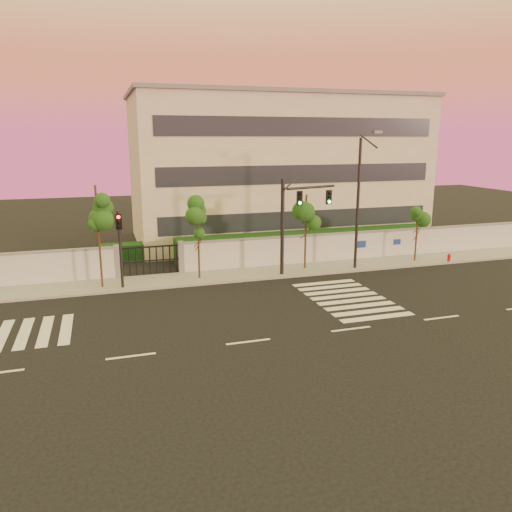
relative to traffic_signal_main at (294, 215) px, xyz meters
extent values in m
plane|color=black|center=(-5.88, -9.57, -3.96)|extent=(120.00, 120.00, 0.00)
cube|color=gray|center=(-5.88, 0.93, -3.88)|extent=(60.00, 3.00, 0.15)
cube|color=#B9BBC1|center=(8.62, 2.43, -2.96)|extent=(31.00, 0.30, 2.00)
cube|color=slate|center=(8.62, 2.43, -1.90)|extent=(31.00, 0.36, 0.12)
cube|color=slate|center=(-10.88, 2.43, -2.86)|extent=(0.35, 0.35, 2.20)
cube|color=slate|center=(-6.88, 2.43, -2.86)|extent=(0.35, 0.35, 2.20)
cube|color=black|center=(3.12, 4.93, -3.06)|extent=(20.00, 2.00, 1.80)
cube|color=black|center=(-8.88, 7.43, -3.36)|extent=(6.00, 1.50, 1.20)
cube|color=beige|center=(3.12, 12.43, 2.04)|extent=(24.00, 12.00, 12.00)
cube|color=#262D38|center=(3.12, 6.41, -1.46)|extent=(22.00, 0.08, 1.40)
cube|color=#262D38|center=(3.12, 6.41, 2.04)|extent=(22.00, 0.08, 1.40)
cube|color=#262D38|center=(3.12, 6.41, 5.54)|extent=(22.00, 0.08, 1.40)
cube|color=slate|center=(3.12, 12.43, 8.14)|extent=(24.40, 12.40, 0.30)
cube|color=silver|center=(-16.28, -5.57, -3.95)|extent=(0.50, 4.00, 0.02)
cube|color=silver|center=(-15.38, -5.57, -3.95)|extent=(0.50, 4.00, 0.02)
cube|color=silver|center=(-14.48, -5.57, -3.95)|extent=(0.50, 4.00, 0.02)
cube|color=silver|center=(-13.58, -5.57, -3.95)|extent=(0.50, 4.00, 0.02)
cube|color=silver|center=(1.12, -8.57, -3.95)|extent=(4.00, 0.50, 0.02)
cube|color=silver|center=(1.12, -7.67, -3.95)|extent=(4.00, 0.50, 0.02)
cube|color=silver|center=(1.12, -6.77, -3.95)|extent=(4.00, 0.50, 0.02)
cube|color=silver|center=(1.12, -5.87, -3.95)|extent=(4.00, 0.50, 0.02)
cube|color=silver|center=(1.12, -4.97, -3.95)|extent=(4.00, 0.50, 0.02)
cube|color=silver|center=(1.12, -4.07, -3.95)|extent=(4.00, 0.50, 0.02)
cube|color=silver|center=(1.12, -3.17, -3.95)|extent=(4.00, 0.50, 0.02)
cube|color=silver|center=(1.12, -2.27, -3.95)|extent=(4.00, 0.50, 0.02)
cube|color=silver|center=(-10.88, -9.57, -3.95)|extent=(2.00, 0.15, 0.01)
cube|color=silver|center=(-5.88, -9.57, -3.95)|extent=(2.00, 0.15, 0.01)
cube|color=silver|center=(-0.88, -9.57, -3.95)|extent=(2.00, 0.15, 0.01)
cube|color=silver|center=(4.12, -9.57, -3.95)|extent=(2.00, 0.15, 0.01)
cylinder|color=#382314|center=(-11.87, 0.49, -0.90)|extent=(0.13, 0.13, 6.11)
sphere|color=#194C15|center=(-11.87, 0.49, 0.93)|extent=(1.17, 1.17, 1.17)
sphere|color=#194C15|center=(-11.49, 0.71, 0.02)|extent=(0.90, 0.90, 0.90)
sphere|color=#194C15|center=(-12.19, 0.33, 0.32)|extent=(0.85, 0.85, 0.85)
cylinder|color=#382314|center=(-6.04, 0.69, -1.38)|extent=(0.12, 0.12, 5.14)
sphere|color=#194C15|center=(-6.04, 0.69, 0.16)|extent=(1.13, 1.13, 1.13)
sphere|color=#194C15|center=(-5.68, 0.89, -0.61)|extent=(0.86, 0.86, 0.86)
sphere|color=#194C15|center=(-6.34, 0.53, -0.36)|extent=(0.82, 0.82, 0.82)
cylinder|color=#382314|center=(1.23, 0.99, -1.42)|extent=(0.13, 0.13, 5.08)
sphere|color=#194C15|center=(1.23, 0.99, 0.11)|extent=(1.21, 1.21, 1.21)
sphere|color=#194C15|center=(1.61, 1.21, -0.65)|extent=(0.92, 0.92, 0.92)
sphere|color=#194C15|center=(0.90, 0.83, -0.40)|extent=(0.88, 0.88, 0.88)
cylinder|color=#382314|center=(9.54, 0.57, -1.94)|extent=(0.12, 0.12, 4.03)
sphere|color=#194C15|center=(9.54, 0.57, -0.74)|extent=(1.13, 1.13, 1.13)
sphere|color=#194C15|center=(9.90, 0.78, -1.34)|extent=(0.86, 0.86, 0.86)
sphere|color=#194C15|center=(9.23, 0.42, -1.14)|extent=(0.82, 0.82, 0.82)
cylinder|color=black|center=(-0.79, 0.01, -0.83)|extent=(0.24, 0.24, 6.26)
cylinder|color=black|center=(1.13, 0.01, 1.70)|extent=(3.72, 1.27, 0.16)
cube|color=black|center=(0.32, -0.04, 1.04)|extent=(0.35, 0.18, 0.91)
sphere|color=#0CF259|center=(0.32, -0.15, 0.76)|extent=(0.20, 0.20, 0.20)
cube|color=black|center=(2.34, -0.04, 1.04)|extent=(0.35, 0.18, 0.91)
sphere|color=#0CF259|center=(2.34, -0.15, 0.76)|extent=(0.20, 0.20, 0.20)
cylinder|color=black|center=(-10.73, 0.05, -1.62)|extent=(0.17, 0.17, 4.67)
cube|color=black|center=(-10.73, 0.00, 0.09)|extent=(0.36, 0.19, 0.93)
sphere|color=red|center=(-10.73, -0.11, 0.38)|extent=(0.21, 0.21, 0.21)
cylinder|color=black|center=(4.48, 0.03, 0.40)|extent=(0.20, 0.20, 8.71)
cylinder|color=black|center=(4.48, -0.95, 4.53)|extent=(0.11, 2.08, 0.85)
cube|color=#3F3F44|center=(4.48, -1.93, 5.08)|extent=(0.54, 0.27, 0.16)
cylinder|color=#BB0C0E|center=(11.73, -0.34, -3.72)|extent=(0.21, 0.21, 0.47)
cylinder|color=#BB0C0E|center=(11.73, -0.34, -3.44)|extent=(0.26, 0.26, 0.09)
sphere|color=#BB0C0E|center=(11.73, -0.34, -3.33)|extent=(0.17, 0.17, 0.17)
cylinder|color=#BB0C0E|center=(11.73, -0.34, -3.62)|extent=(0.28, 0.16, 0.09)
camera|label=1|loc=(-11.62, -29.09, 4.74)|focal=35.00mm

